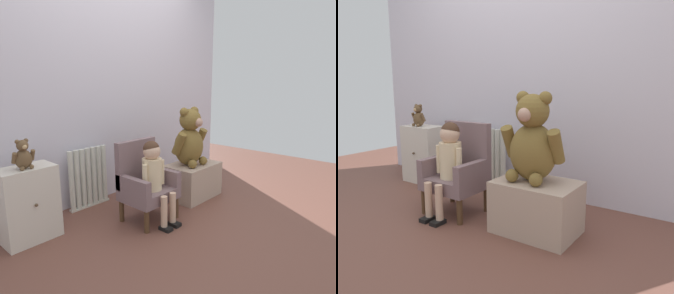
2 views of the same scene
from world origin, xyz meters
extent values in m
plane|color=brown|center=(0.00, 0.00, 0.00)|extent=(6.00, 6.00, 0.00)
cube|color=silver|center=(0.00, 1.19, 1.20)|extent=(3.80, 0.05, 2.40)
cylinder|color=silver|center=(-0.57, 1.07, 0.31)|extent=(0.05, 0.05, 0.57)
cylinder|color=silver|center=(-0.50, 1.07, 0.31)|extent=(0.05, 0.05, 0.57)
cylinder|color=silver|center=(-0.44, 1.07, 0.31)|extent=(0.05, 0.05, 0.57)
cylinder|color=silver|center=(-0.38, 1.07, 0.31)|extent=(0.05, 0.05, 0.57)
cylinder|color=silver|center=(-0.32, 1.07, 0.31)|extent=(0.05, 0.05, 0.57)
cylinder|color=silver|center=(-0.26, 1.07, 0.31)|extent=(0.05, 0.05, 0.57)
cylinder|color=silver|center=(-0.19, 1.07, 0.31)|extent=(0.05, 0.05, 0.57)
cube|color=silver|center=(-0.38, 1.07, 0.01)|extent=(0.43, 0.05, 0.02)
cube|color=beige|center=(-1.06, 0.86, 0.29)|extent=(0.41, 0.25, 0.59)
sphere|color=#4C3823|center=(-1.06, 0.73, 0.32)|extent=(0.02, 0.02, 0.02)
cube|color=#785E61|center=(-0.20, 0.41, 0.24)|extent=(0.44, 0.38, 0.10)
cube|color=#785E61|center=(-0.20, 0.57, 0.50)|extent=(0.44, 0.06, 0.42)
cube|color=#785E61|center=(-0.39, 0.41, 0.36)|extent=(0.06, 0.38, 0.14)
cube|color=#785E61|center=(-0.01, 0.41, 0.36)|extent=(0.06, 0.38, 0.14)
cylinder|color=#4C331E|center=(-0.39, 0.25, 0.10)|extent=(0.04, 0.04, 0.19)
cylinder|color=#4C331E|center=(-0.01, 0.25, 0.10)|extent=(0.04, 0.04, 0.19)
cylinder|color=#4C331E|center=(-0.39, 0.57, 0.10)|extent=(0.04, 0.04, 0.19)
cylinder|color=#4C331E|center=(-0.01, 0.57, 0.10)|extent=(0.04, 0.04, 0.19)
cylinder|color=beige|center=(-0.20, 0.37, 0.43)|extent=(0.17, 0.17, 0.28)
sphere|color=#D8AD8E|center=(-0.20, 0.37, 0.64)|extent=(0.15, 0.15, 0.15)
sphere|color=#472D1E|center=(-0.20, 0.38, 0.66)|extent=(0.14, 0.14, 0.14)
cylinder|color=#D8AD8E|center=(-0.25, 0.18, 0.16)|extent=(0.06, 0.06, 0.26)
cube|color=black|center=(-0.25, 0.16, 0.01)|extent=(0.07, 0.11, 0.03)
cylinder|color=#D8AD8E|center=(-0.14, 0.18, 0.16)|extent=(0.06, 0.06, 0.26)
cube|color=black|center=(-0.14, 0.16, 0.01)|extent=(0.07, 0.11, 0.03)
cylinder|color=beige|center=(-0.30, 0.35, 0.43)|extent=(0.04, 0.04, 0.22)
cylinder|color=beige|center=(-0.09, 0.35, 0.43)|extent=(0.04, 0.04, 0.22)
cube|color=tan|center=(0.51, 0.46, 0.18)|extent=(0.56, 0.39, 0.36)
ellipsoid|color=brown|center=(0.46, 0.48, 0.56)|extent=(0.33, 0.28, 0.39)
sphere|color=brown|center=(0.46, 0.47, 0.84)|extent=(0.22, 0.22, 0.22)
sphere|color=tan|center=(0.46, 0.37, 0.82)|extent=(0.09, 0.09, 0.09)
sphere|color=brown|center=(0.38, 0.48, 0.92)|extent=(0.09, 0.09, 0.09)
sphere|color=brown|center=(0.55, 0.48, 0.92)|extent=(0.09, 0.09, 0.09)
cylinder|color=brown|center=(0.28, 0.47, 0.61)|extent=(0.08, 0.17, 0.24)
cylinder|color=brown|center=(0.64, 0.47, 0.61)|extent=(0.08, 0.17, 0.24)
sphere|color=brown|center=(0.37, 0.36, 0.41)|extent=(0.09, 0.09, 0.09)
sphere|color=brown|center=(0.55, 0.36, 0.41)|extent=(0.09, 0.09, 0.09)
ellipsoid|color=brown|center=(-1.08, 0.83, 0.66)|extent=(0.12, 0.11, 0.14)
sphere|color=brown|center=(-1.08, 0.83, 0.76)|extent=(0.08, 0.08, 0.08)
sphere|color=tan|center=(-1.08, 0.79, 0.76)|extent=(0.03, 0.03, 0.03)
sphere|color=brown|center=(-1.11, 0.83, 0.80)|extent=(0.03, 0.03, 0.03)
sphere|color=brown|center=(-1.04, 0.83, 0.80)|extent=(0.03, 0.03, 0.03)
cylinder|color=brown|center=(-1.14, 0.83, 0.68)|extent=(0.03, 0.06, 0.09)
cylinder|color=brown|center=(-1.01, 0.83, 0.68)|extent=(0.03, 0.06, 0.09)
sphere|color=brown|center=(-1.11, 0.79, 0.60)|extent=(0.03, 0.03, 0.03)
sphere|color=brown|center=(-1.04, 0.79, 0.60)|extent=(0.03, 0.03, 0.03)
camera|label=1|loc=(-1.96, -1.38, 1.22)|focal=32.00mm
camera|label=2|loc=(1.53, -1.41, 1.01)|focal=35.00mm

